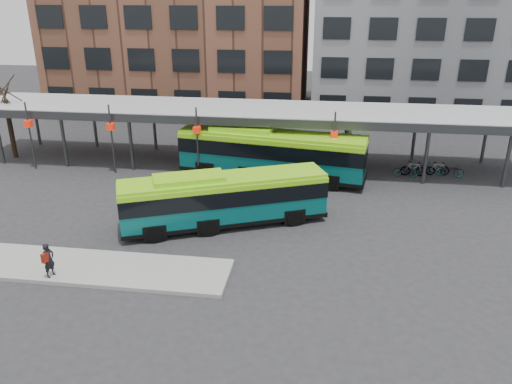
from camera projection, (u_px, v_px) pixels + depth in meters
name	position (u px, v px, depth m)	size (l,w,h in m)	color
ground	(210.00, 246.00, 24.92)	(120.00, 120.00, 0.00)	#28282B
boarding_island	(78.00, 267.00, 22.84)	(14.00, 3.00, 0.18)	gray
canopy	(248.00, 112.00, 35.29)	(40.00, 6.53, 4.80)	#999B9E
tree	(10.00, 126.00, 37.36)	(1.64, 1.64, 5.60)	black
building_brick	(181.00, 0.00, 51.50)	(26.00, 14.00, 22.00)	brown
building_grey	(441.00, 11.00, 48.52)	(24.00, 14.00, 20.00)	slate
bus_front	(223.00, 198.00, 26.57)	(10.99, 6.46, 3.02)	#075050
bus_rear	(271.00, 152.00, 33.42)	(12.74, 4.61, 3.44)	#075050
pedestrian	(49.00, 260.00, 21.64)	(0.53, 0.67, 1.57)	black
bike_rack	(427.00, 169.00, 34.23)	(4.77, 1.39, 1.03)	slate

